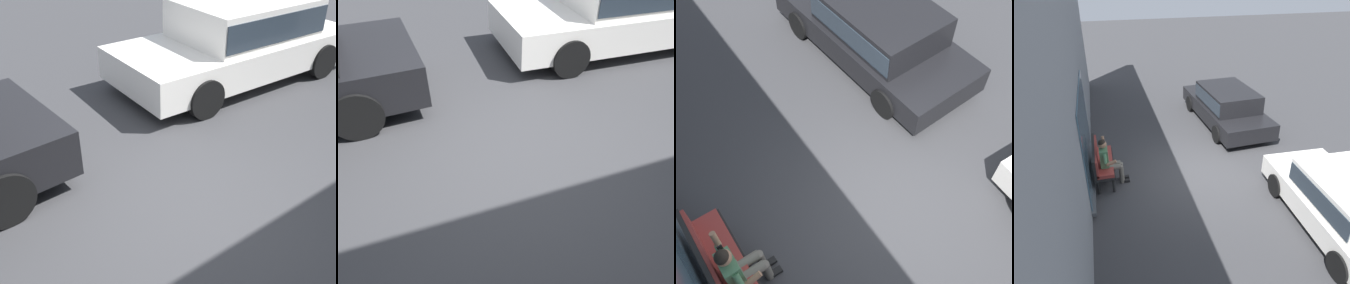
{
  "view_description": "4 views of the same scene",
  "coord_description": "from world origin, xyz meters",
  "views": [
    {
      "loc": [
        2.32,
        2.6,
        3.03
      ],
      "look_at": [
        0.41,
        0.08,
        1.06
      ],
      "focal_mm": 45.0,
      "sensor_mm": 36.0,
      "label": 1
    },
    {
      "loc": [
        1.08,
        2.6,
        2.54
      ],
      "look_at": [
        0.36,
        0.62,
        0.8
      ],
      "focal_mm": 35.0,
      "sensor_mm": 36.0,
      "label": 2
    },
    {
      "loc": [
        -2.24,
        2.6,
        6.37
      ],
      "look_at": [
        0.83,
        0.48,
        1.16
      ],
      "focal_mm": 45.0,
      "sensor_mm": 36.0,
      "label": 3
    },
    {
      "loc": [
        -7.63,
        2.6,
        5.44
      ],
      "look_at": [
        0.12,
        0.62,
        1.04
      ],
      "focal_mm": 35.0,
      "sensor_mm": 36.0,
      "label": 4
    }
  ],
  "objects": [
    {
      "name": "ground_plane",
      "position": [
        0.0,
        0.0,
        0.0
      ],
      "size": [
        60.0,
        60.0,
        0.0
      ],
      "primitive_type": "plane",
      "color": "#38383A"
    },
    {
      "name": "parked_car_near",
      "position": [
        -2.94,
        -2.33,
        0.75
      ],
      "size": [
        4.39,
        2.05,
        1.38
      ],
      "color": "white",
      "rests_on": "ground_plane"
    }
  ]
}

